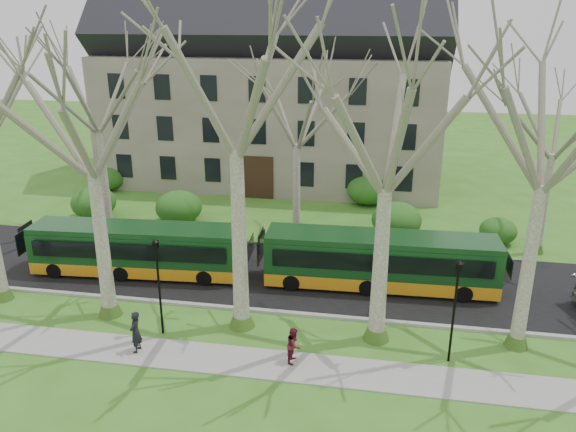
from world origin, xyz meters
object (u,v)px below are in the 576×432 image
object	(u,v)px
bus_follow	(380,260)
pedestrian_b	(294,345)
bus_lead	(137,249)
pedestrian_a	(135,332)

from	to	relation	value
bus_follow	pedestrian_b	size ratio (longest dim) A/B	7.65
bus_lead	pedestrian_b	distance (m)	11.44
bus_lead	bus_follow	size ratio (longest dim) A/B	0.96
pedestrian_a	bus_lead	bearing A→B (deg)	-157.44
bus_lead	pedestrian_b	bearing A→B (deg)	-38.38
bus_lead	pedestrian_a	distance (m)	7.53
bus_follow	pedestrian_a	bearing A→B (deg)	-143.63
pedestrian_a	bus_follow	bearing A→B (deg)	127.29
bus_lead	pedestrian_b	world-z (taller)	bus_lead
pedestrian_b	pedestrian_a	bearing A→B (deg)	99.61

